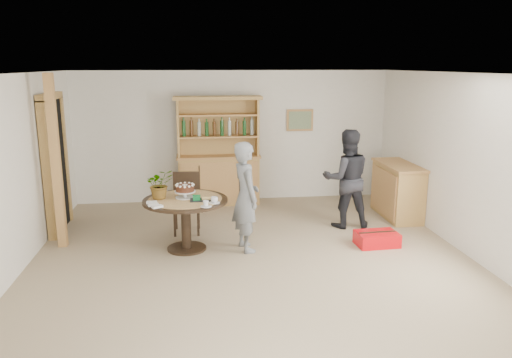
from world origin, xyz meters
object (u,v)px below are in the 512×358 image
Objects in this scene: sideboard at (397,190)px; dining_table at (186,209)px; adult_person at (347,179)px; hutch at (219,168)px; teen_boy at (246,197)px; red_suitcase at (377,239)px; dining_chair at (187,199)px.

dining_table is (-3.63, -1.16, 0.13)m from sideboard.
adult_person reaches higher than dining_table.
hutch is 2.48m from dining_table.
hutch is 2.52m from teen_boy.
adult_person is at bearing 99.24° from red_suitcase.
dining_chair is at bearing -110.64° from hutch.
teen_boy is at bearing -45.97° from dining_chair.
red_suitcase is (2.19, -2.59, -0.59)m from hutch.
red_suitcase is (1.93, -0.08, -0.69)m from teen_boy.
hutch is 1.70× the size of dining_table.
dining_table is 1.27× the size of dining_chair.
sideboard is at bearing 54.59° from red_suitcase.
adult_person is (2.58, 0.75, 0.20)m from dining_table.
adult_person is 2.59× the size of red_suitcase.
adult_person reaches higher than dining_chair.
dining_chair is 2.99m from red_suitcase.
adult_person is at bearing 16.15° from dining_table.
dining_table is at bearing 19.10° from adult_person.
teen_boy is 1.93m from adult_person.
teen_boy reaches higher than sideboard.
hutch is at bearing -36.90° from adult_person.
sideboard reaches higher than dining_table.
adult_person is 1.18m from red_suitcase.
hutch is at bearing 76.10° from dining_table.
hutch is at bearing -7.35° from teen_boy.
dining_chair is 1.28m from teen_boy.
hutch reaches higher than adult_person.
teen_boy is at bearing -84.18° from hutch.
dining_chair reaches higher than sideboard.
sideboard is (3.04, -1.24, -0.22)m from hutch.
sideboard is 3.07m from teen_boy.
sideboard is 3.82m from dining_table.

